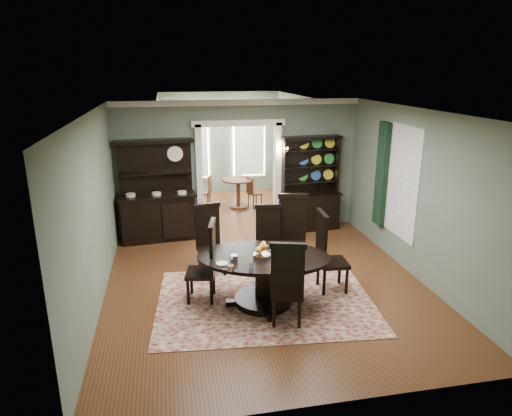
{
  "coord_description": "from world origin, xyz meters",
  "views": [
    {
      "loc": [
        -1.57,
        -7.06,
        3.66
      ],
      "look_at": [
        -0.07,
        0.6,
        1.26
      ],
      "focal_mm": 32.0,
      "sensor_mm": 36.0,
      "label": 1
    }
  ],
  "objects_px": {
    "sideboard": "(157,205)",
    "parlor_table": "(238,189)",
    "welsh_dresser": "(310,196)",
    "dining_table": "(263,270)"
  },
  "relations": [
    {
      "from": "dining_table",
      "to": "welsh_dresser",
      "type": "height_order",
      "value": "welsh_dresser"
    },
    {
      "from": "welsh_dresser",
      "to": "parlor_table",
      "type": "distance_m",
      "value": 2.42
    },
    {
      "from": "dining_table",
      "to": "parlor_table",
      "type": "bearing_deg",
      "value": 99.85
    },
    {
      "from": "parlor_table",
      "to": "dining_table",
      "type": "bearing_deg",
      "value": -94.58
    },
    {
      "from": "dining_table",
      "to": "sideboard",
      "type": "height_order",
      "value": "sideboard"
    },
    {
      "from": "dining_table",
      "to": "sideboard",
      "type": "distance_m",
      "value": 3.73
    },
    {
      "from": "dining_table",
      "to": "sideboard",
      "type": "relative_size",
      "value": 1.07
    },
    {
      "from": "sideboard",
      "to": "parlor_table",
      "type": "relative_size",
      "value": 2.53
    },
    {
      "from": "sideboard",
      "to": "welsh_dresser",
      "type": "bearing_deg",
      "value": -5.4
    },
    {
      "from": "dining_table",
      "to": "parlor_table",
      "type": "height_order",
      "value": "dining_table"
    }
  ]
}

